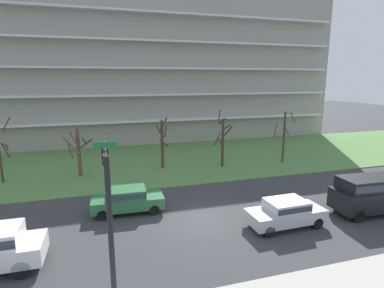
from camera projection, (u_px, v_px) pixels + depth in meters
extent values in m
plane|color=#38383A|center=(202.00, 221.00, 18.25)|extent=(160.00, 160.00, 0.00)
cube|color=#547F42|center=(158.00, 161.00, 31.36)|extent=(80.00, 16.00, 0.08)
cube|color=#9E938C|center=(137.00, 70.00, 43.45)|extent=(52.34, 13.98, 18.87)
cube|color=silver|center=(147.00, 121.00, 37.79)|extent=(50.25, 0.90, 0.24)
cube|color=silver|center=(146.00, 95.00, 37.13)|extent=(50.25, 0.90, 0.24)
cube|color=silver|center=(145.00, 68.00, 36.48)|extent=(50.25, 0.90, 0.24)
cube|color=silver|center=(144.00, 40.00, 35.82)|extent=(50.25, 0.90, 0.24)
cube|color=silver|center=(143.00, 11.00, 35.16)|extent=(50.25, 0.90, 0.24)
cylinder|color=#4C3828|center=(0.00, 157.00, 24.34)|extent=(0.20, 0.20, 4.32)
cylinder|color=#4C3828|center=(6.00, 124.00, 24.42)|extent=(1.02, 1.35, 1.28)
cylinder|color=#4C3828|center=(7.00, 148.00, 24.44)|extent=(0.25, 1.18, 0.66)
cylinder|color=#4C3828|center=(5.00, 150.00, 24.27)|extent=(0.30, 1.05, 1.37)
cylinder|color=brown|center=(79.00, 153.00, 26.03)|extent=(0.31, 0.31, 4.15)
cylinder|color=brown|center=(74.00, 140.00, 25.40)|extent=(0.82, 0.72, 1.30)
cylinder|color=brown|center=(72.00, 146.00, 25.14)|extent=(1.43, 1.11, 1.39)
cylinder|color=brown|center=(86.00, 143.00, 26.56)|extent=(1.21, 1.38, 1.05)
cylinder|color=brown|center=(84.00, 141.00, 25.84)|extent=(0.41, 1.15, 0.91)
cylinder|color=brown|center=(70.00, 149.00, 25.54)|extent=(0.61, 1.44, 1.35)
cylinder|color=#4C3828|center=(162.00, 145.00, 28.32)|extent=(0.28, 0.28, 4.54)
cylinder|color=#4C3828|center=(166.00, 131.00, 28.17)|extent=(0.18, 0.81, 1.35)
cylinder|color=#4C3828|center=(163.00, 125.00, 28.33)|extent=(0.87, 0.52, 1.53)
cylinder|color=#4C3828|center=(160.00, 131.00, 27.75)|extent=(0.62, 0.69, 1.13)
cylinder|color=#4C3828|center=(164.00, 143.00, 27.93)|extent=(0.86, 0.29, 0.73)
cylinder|color=#423023|center=(223.00, 143.00, 28.84)|extent=(0.25, 0.25, 4.61)
cylinder|color=#423023|center=(223.00, 121.00, 28.76)|extent=(0.77, 0.30, 0.66)
cylinder|color=#423023|center=(218.00, 139.00, 29.05)|extent=(0.94, 0.86, 1.08)
cylinder|color=#423023|center=(226.00, 128.00, 28.90)|extent=(0.63, 0.95, 0.75)
cylinder|color=#423023|center=(228.00, 131.00, 28.94)|extent=(0.46, 1.26, 1.22)
cylinder|color=#423023|center=(219.00, 116.00, 28.39)|extent=(0.49, 0.77, 1.18)
cylinder|color=#423023|center=(220.00, 142.00, 28.66)|extent=(0.28, 0.66, 0.75)
cylinder|color=#4C3828|center=(284.00, 138.00, 30.32)|extent=(0.20, 0.20, 5.10)
cylinder|color=#4C3828|center=(293.00, 118.00, 29.48)|extent=(1.28, 1.06, 1.22)
cylinder|color=#4C3828|center=(276.00, 130.00, 30.51)|extent=(1.19, 1.37, 1.45)
cylinder|color=#4C3828|center=(286.00, 130.00, 29.88)|extent=(0.69, 0.14, 1.01)
cube|color=black|center=(374.00, 198.00, 19.13)|extent=(5.31, 2.30, 1.25)
cube|color=black|center=(376.00, 183.00, 18.93)|extent=(4.70, 2.10, 0.75)
cube|color=#2D3847|center=(376.00, 183.00, 18.93)|extent=(4.61, 2.14, 0.41)
cylinder|color=black|center=(338.00, 205.00, 19.70)|extent=(0.73, 0.26, 0.72)
cylinder|color=black|center=(359.00, 216.00, 18.01)|extent=(0.73, 0.26, 0.72)
cube|color=#2D6B3D|center=(128.00, 202.00, 19.31)|extent=(4.47, 1.99, 0.70)
cube|color=#2D6B3D|center=(127.00, 193.00, 19.18)|extent=(2.27, 1.75, 0.55)
cube|color=#2D3847|center=(127.00, 193.00, 19.18)|extent=(2.23, 1.78, 0.30)
cylinder|color=black|center=(102.00, 215.00, 18.27)|extent=(0.65, 0.25, 0.64)
cylinder|color=black|center=(103.00, 205.00, 19.77)|extent=(0.65, 0.25, 0.64)
cylinder|color=black|center=(154.00, 210.00, 19.00)|extent=(0.65, 0.25, 0.64)
cylinder|color=black|center=(151.00, 200.00, 20.50)|extent=(0.65, 0.25, 0.64)
cylinder|color=black|center=(31.00, 248.00, 14.60)|extent=(0.80, 0.23, 0.80)
cylinder|color=black|center=(21.00, 270.00, 12.93)|extent=(0.80, 0.23, 0.80)
cube|color=#B7BABF|center=(286.00, 215.00, 17.44)|extent=(4.45, 1.92, 0.70)
cube|color=#B7BABF|center=(286.00, 205.00, 17.31)|extent=(2.24, 1.71, 0.55)
cube|color=#2D3847|center=(286.00, 205.00, 17.31)|extent=(2.20, 1.75, 0.30)
cylinder|color=black|center=(299.00, 212.00, 18.72)|extent=(0.65, 0.24, 0.64)
cylinder|color=black|center=(317.00, 223.00, 17.25)|extent=(0.65, 0.24, 0.64)
cylinder|color=black|center=(254.00, 219.00, 17.78)|extent=(0.65, 0.24, 0.64)
cylinder|color=black|center=(269.00, 232.00, 16.31)|extent=(0.65, 0.24, 0.64)
cylinder|color=black|center=(111.00, 245.00, 9.96)|extent=(0.18, 0.18, 5.95)
cylinder|color=black|center=(105.00, 153.00, 11.44)|extent=(0.12, 4.32, 0.12)
cube|color=black|center=(105.00, 154.00, 13.29)|extent=(0.28, 0.28, 0.90)
sphere|color=red|center=(105.00, 148.00, 13.09)|extent=(0.20, 0.20, 0.20)
sphere|color=#F2A519|center=(105.00, 155.00, 13.15)|extent=(0.20, 0.20, 0.20)
sphere|color=green|center=(105.00, 161.00, 13.21)|extent=(0.20, 0.20, 0.20)
cube|color=#197238|center=(105.00, 145.00, 11.60)|extent=(0.90, 0.04, 0.24)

